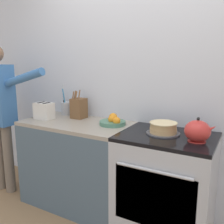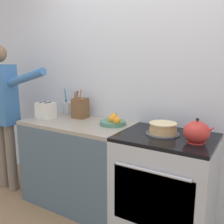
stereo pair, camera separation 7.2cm
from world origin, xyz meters
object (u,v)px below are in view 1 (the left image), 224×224
(knife_block, at_px, (79,108))
(fruit_bowl, at_px, (113,121))
(stove_range, at_px, (165,184))
(person_baker, at_px, (0,107))
(utensil_crock, at_px, (66,108))
(tea_kettle, at_px, (198,131))
(toaster, at_px, (44,111))
(layer_cake, at_px, (163,128))

(knife_block, bearing_deg, fruit_bowl, -9.43)
(stove_range, relative_size, person_baker, 0.53)
(fruit_bowl, height_order, person_baker, person_baker)
(person_baker, bearing_deg, fruit_bowl, 4.87)
(knife_block, relative_size, utensil_crock, 0.90)
(knife_block, bearing_deg, utensil_crock, 165.30)
(stove_range, bearing_deg, tea_kettle, -11.32)
(person_baker, bearing_deg, toaster, 7.40)
(knife_block, distance_m, fruit_bowl, 0.47)
(tea_kettle, bearing_deg, utensil_crock, 169.94)
(fruit_bowl, bearing_deg, knife_block, 170.57)
(utensil_crock, bearing_deg, stove_range, -9.81)
(toaster, bearing_deg, stove_range, 2.67)
(stove_range, height_order, tea_kettle, tea_kettle)
(tea_kettle, bearing_deg, layer_cake, 165.49)
(stove_range, relative_size, layer_cake, 3.14)
(fruit_bowl, xyz_separation_m, toaster, (-0.75, -0.14, 0.05))
(layer_cake, bearing_deg, person_baker, -172.81)
(person_baker, bearing_deg, knife_block, 16.11)
(layer_cake, xyz_separation_m, utensil_crock, (-1.20, 0.19, 0.03))
(knife_block, height_order, utensil_crock, utensil_crock)
(layer_cake, height_order, toaster, toaster)
(stove_range, bearing_deg, fruit_bowl, 171.94)
(layer_cake, height_order, knife_block, knife_block)
(tea_kettle, relative_size, toaster, 1.14)
(stove_range, xyz_separation_m, utensil_crock, (-1.25, 0.22, 0.52))
(person_baker, bearing_deg, tea_kettle, -3.34)
(utensil_crock, xyz_separation_m, fruit_bowl, (0.69, -0.14, -0.04))
(layer_cake, xyz_separation_m, toaster, (-1.27, -0.09, 0.04))
(stove_range, distance_m, toaster, 1.41)
(layer_cake, bearing_deg, tea_kettle, -14.51)
(layer_cake, distance_m, tea_kettle, 0.30)
(stove_range, distance_m, knife_block, 1.17)
(fruit_bowl, xyz_separation_m, person_baker, (-1.27, -0.28, 0.07))
(layer_cake, bearing_deg, toaster, -176.07)
(tea_kettle, bearing_deg, stove_range, 168.68)
(knife_block, bearing_deg, layer_cake, -7.58)
(knife_block, distance_m, toaster, 0.36)
(person_baker, bearing_deg, layer_cake, -0.27)
(stove_range, relative_size, tea_kettle, 3.72)
(tea_kettle, distance_m, knife_block, 1.28)
(tea_kettle, bearing_deg, person_baker, -175.87)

